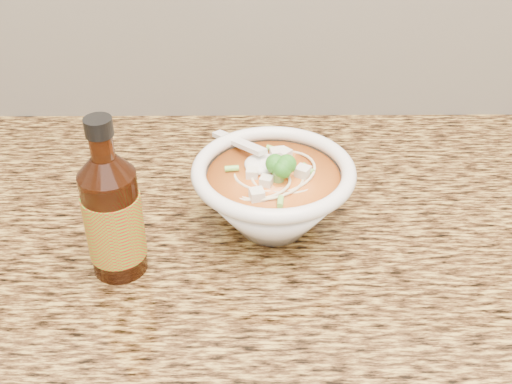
{
  "coord_description": "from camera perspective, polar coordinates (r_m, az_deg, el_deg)",
  "views": [
    {
      "loc": [
        -0.18,
        1.1,
        1.38
      ],
      "look_at": [
        -0.17,
        1.71,
        0.95
      ],
      "focal_mm": 45.0,
      "sensor_mm": 36.0,
      "label": 1
    }
  ],
  "objects": [
    {
      "name": "counter_slab",
      "position": [
        0.78,
        12.81,
        -5.35
      ],
      "size": [
        4.0,
        0.68,
        0.04
      ],
      "primitive_type": "cube",
      "color": "#AB893E",
      "rests_on": "cabinet"
    },
    {
      "name": "soup_bowl",
      "position": [
        0.75,
        1.51,
        -0.26
      ],
      "size": [
        0.19,
        0.2,
        0.1
      ],
      "rotation": [
        0.0,
        0.0,
        0.31
      ],
      "color": "white",
      "rests_on": "counter_slab"
    },
    {
      "name": "hot_sauce_bottle",
      "position": [
        0.69,
        -12.59,
        -2.13
      ],
      "size": [
        0.08,
        0.08,
        0.19
      ],
      "rotation": [
        0.0,
        0.0,
        -0.28
      ],
      "color": "#391507",
      "rests_on": "counter_slab"
    }
  ]
}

